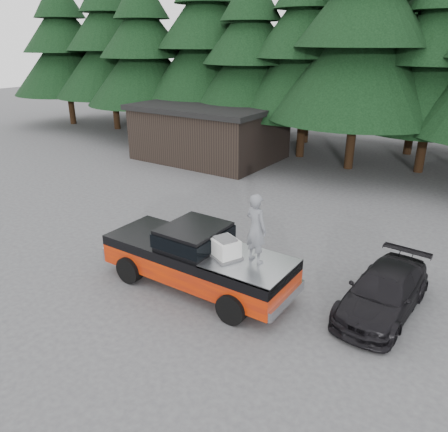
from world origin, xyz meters
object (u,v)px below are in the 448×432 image
Objects in this scene: air_compressor at (225,249)px; utility_building at (210,131)px; pickup_truck at (197,266)px; man_on_bed at (256,228)px; parked_car at (383,292)px.

utility_building is (-9.74, 12.78, 0.08)m from air_compressor.
man_on_bed is (1.86, 0.15, 1.62)m from pickup_truck.
pickup_truck is 0.71× the size of utility_building.
pickup_truck is 1.41m from air_compressor.
man_on_bed is 0.23× the size of utility_building.
man_on_bed is 16.37m from utility_building.
man_on_bed reaches higher than parked_car.
parked_car is at bearing 19.57° from pickup_truck.
pickup_truck is 2.47m from man_on_bed.
man_on_bed is at bearing 42.60° from air_compressor.
utility_building reaches higher than air_compressor.
air_compressor is 0.39× the size of man_on_bed.
man_on_bed is (0.80, 0.27, 0.70)m from air_compressor.
pickup_truck is at bearing -162.04° from air_compressor.
utility_building is at bearing 144.66° from parked_car.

